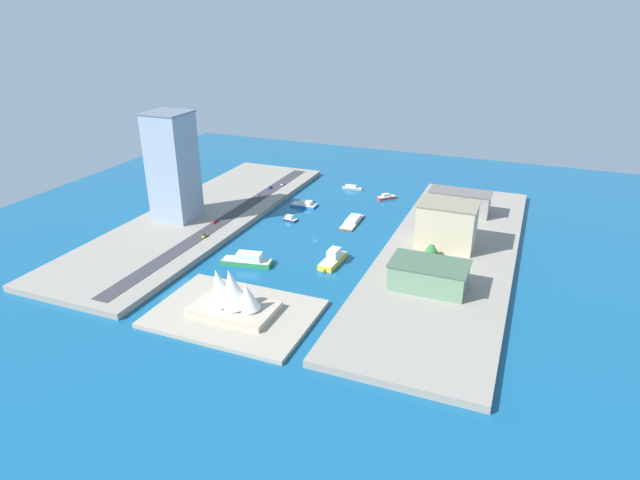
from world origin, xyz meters
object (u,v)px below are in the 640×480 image
object	(u,v)px
ferry_yellow_fast	(333,259)
office_block_beige	(447,225)
catamaran_blue	(305,204)
terminal_long_green	(429,275)
tugboat_red	(387,197)
van_white	(283,184)
carpark_squat_concrete	(459,202)
pickup_red	(215,221)
tower_tall_glass	(173,167)
patrol_launch_navy	(290,219)
barge_flat_brown	(352,221)
ferry_green_doubledeck	(247,260)
hatchback_blue	(270,187)
traffic_light_waterfront	(260,197)
taxi_yellow_cab	(204,235)
opera_landmark	(232,295)
yacht_sleek_gray	(352,188)

from	to	relation	value
ferry_yellow_fast	office_block_beige	bearing A→B (deg)	-144.41
catamaran_blue	terminal_long_green	distance (m)	138.25
tugboat_red	van_white	bearing A→B (deg)	5.46
carpark_squat_concrete	pickup_red	xyz separation A→B (m)	(138.85, 75.05, -6.50)
tower_tall_glass	patrol_launch_navy	bearing A→B (deg)	-155.62
office_block_beige	terminal_long_green	size ratio (longest dim) A/B	0.87
barge_flat_brown	office_block_beige	distance (m)	68.02
ferry_green_doubledeck	carpark_squat_concrete	world-z (taller)	carpark_squat_concrete
ferry_yellow_fast	hatchback_blue	xyz separation A→B (m)	(85.67, -93.66, 1.65)
ferry_yellow_fast	hatchback_blue	world-z (taller)	ferry_yellow_fast
ferry_yellow_fast	barge_flat_brown	xyz separation A→B (m)	(9.36, -59.92, -1.39)
tugboat_red	traffic_light_waterfront	world-z (taller)	traffic_light_waterfront
terminal_long_green	traffic_light_waterfront	bearing A→B (deg)	-29.98
ferry_green_doubledeck	tower_tall_glass	size ratio (longest dim) A/B	0.44
hatchback_blue	carpark_squat_concrete	bearing A→B (deg)	-179.50
carpark_squat_concrete	pickup_red	world-z (taller)	carpark_squat_concrete
ferry_green_doubledeck	van_white	bearing A→B (deg)	-72.79
tower_tall_glass	barge_flat_brown	bearing A→B (deg)	-158.44
hatchback_blue	taxi_yellow_cab	world-z (taller)	taxi_yellow_cab
tugboat_red	van_white	size ratio (longest dim) A/B	2.72
office_block_beige	tower_tall_glass	distance (m)	168.83
ferry_yellow_fast	opera_landmark	world-z (taller)	opera_landmark
barge_flat_brown	tugboat_red	xyz separation A→B (m)	(-8.00, -53.05, 0.18)
carpark_squat_concrete	office_block_beige	xyz separation A→B (m)	(-1.21, 56.75, 5.49)
ferry_yellow_fast	carpark_squat_concrete	distance (m)	108.53
van_white	catamaran_blue	bearing A→B (deg)	136.75
catamaran_blue	patrol_launch_navy	bearing A→B (deg)	94.17
ferry_yellow_fast	hatchback_blue	distance (m)	126.94
pickup_red	ferry_yellow_fast	bearing A→B (deg)	167.14
ferry_yellow_fast	tower_tall_glass	xyz separation A→B (m)	(113.19, -18.89, 34.36)
tower_tall_glass	traffic_light_waterfront	xyz separation A→B (m)	(-35.74, -43.63, -29.26)
terminal_long_green	ferry_green_doubledeck	bearing A→B (deg)	3.09
barge_flat_brown	ferry_green_doubledeck	distance (m)	85.19
ferry_green_doubledeck	taxi_yellow_cab	bearing A→B (deg)	-23.85
hatchback_blue	taxi_yellow_cab	xyz separation A→B (m)	(-5.69, 95.63, 0.10)
pickup_red	traffic_light_waterfront	world-z (taller)	traffic_light_waterfront
barge_flat_brown	office_block_beige	world-z (taller)	office_block_beige
ferry_yellow_fast	yacht_sleek_gray	xyz separation A→B (m)	(31.65, -123.89, -1.21)
barge_flat_brown	hatchback_blue	xyz separation A→B (m)	(76.32, -33.74, 3.04)
opera_landmark	office_block_beige	bearing A→B (deg)	-126.01
terminal_long_green	hatchback_blue	bearing A→B (deg)	-37.43
terminal_long_green	pickup_red	size ratio (longest dim) A/B	7.01
tugboat_red	terminal_long_green	distance (m)	138.45
patrol_launch_navy	barge_flat_brown	distance (m)	40.33
office_block_beige	opera_landmark	distance (m)	129.72
catamaran_blue	tugboat_red	xyz separation A→B (m)	(-48.72, -36.25, -0.01)
yacht_sleek_gray	pickup_red	xyz separation A→B (m)	(55.13, 104.08, 2.95)
traffic_light_waterfront	carpark_squat_concrete	bearing A→B (deg)	-165.98
carpark_squat_concrete	hatchback_blue	distance (m)	137.90
barge_flat_brown	traffic_light_waterfront	bearing A→B (deg)	-2.19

